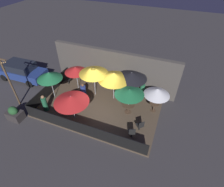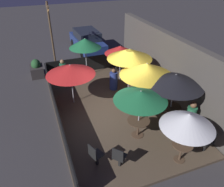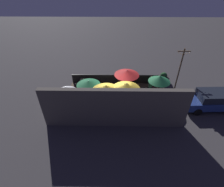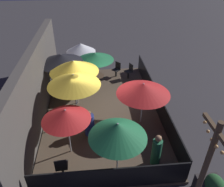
% 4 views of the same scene
% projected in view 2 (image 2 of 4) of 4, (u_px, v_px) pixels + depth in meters
% --- Properties ---
extents(ground_plane, '(60.00, 60.00, 0.00)m').
position_uv_depth(ground_plane, '(113.00, 109.00, 10.49)').
color(ground_plane, '#383538').
extents(patio_deck, '(8.63, 5.33, 0.12)m').
position_uv_depth(patio_deck, '(113.00, 108.00, 10.45)').
color(patio_deck, brown).
rests_on(patio_deck, ground_plane).
extents(building_wall, '(10.23, 0.36, 3.26)m').
position_uv_depth(building_wall, '(170.00, 69.00, 10.49)').
color(building_wall, '#4C4742').
rests_on(building_wall, ground_plane).
extents(fence_front, '(8.43, 0.05, 0.95)m').
position_uv_depth(fence_front, '(56.00, 110.00, 9.39)').
color(fence_front, black).
rests_on(fence_front, patio_deck).
extents(fence_side_left, '(0.05, 5.13, 0.95)m').
position_uv_depth(fence_side_left, '(89.00, 64.00, 13.57)').
color(fence_side_left, black).
rests_on(fence_side_left, patio_deck).
extents(patio_umbrella_0, '(1.97, 1.97, 2.07)m').
position_uv_depth(patio_umbrella_0, '(141.00, 95.00, 7.79)').
color(patio_umbrella_0, '#B2B2B7').
rests_on(patio_umbrella_0, patio_deck).
extents(patio_umbrella_1, '(1.74, 1.74, 2.01)m').
position_uv_depth(patio_umbrella_1, '(188.00, 120.00, 6.77)').
color(patio_umbrella_1, '#B2B2B7').
rests_on(patio_umbrella_1, patio_deck).
extents(patio_umbrella_2, '(2.30, 2.30, 2.24)m').
position_uv_depth(patio_umbrella_2, '(175.00, 80.00, 8.54)').
color(patio_umbrella_2, '#B2B2B7').
rests_on(patio_umbrella_2, patio_deck).
extents(patio_umbrella_3, '(2.26, 2.26, 2.01)m').
position_uv_depth(patio_umbrella_3, '(70.00, 70.00, 9.85)').
color(patio_umbrella_3, '#B2B2B7').
rests_on(patio_umbrella_3, patio_deck).
extents(patio_umbrella_4, '(1.83, 1.83, 2.28)m').
position_uv_depth(patio_umbrella_4, '(85.00, 43.00, 12.24)').
color(patio_umbrella_4, '#B2B2B7').
rests_on(patio_umbrella_4, patio_deck).
extents(patio_umbrella_5, '(2.17, 2.17, 2.47)m').
position_uv_depth(patio_umbrella_5, '(130.00, 54.00, 10.29)').
color(patio_umbrella_5, '#B2B2B7').
rests_on(patio_umbrella_5, patio_deck).
extents(patio_umbrella_6, '(1.73, 1.73, 2.02)m').
position_uv_depth(patio_umbrella_6, '(120.00, 50.00, 11.92)').
color(patio_umbrella_6, '#B2B2B7').
rests_on(patio_umbrella_6, patio_deck).
extents(patio_umbrella_7, '(2.29, 2.29, 2.36)m').
position_uv_depth(patio_umbrella_7, '(147.00, 69.00, 9.17)').
color(patio_umbrella_7, '#B2B2B7').
rests_on(patio_umbrella_7, patio_deck).
extents(dining_table_0, '(0.87, 0.87, 0.75)m').
position_uv_depth(dining_table_0, '(138.00, 123.00, 8.46)').
color(dining_table_0, '#4C3828').
rests_on(dining_table_0, patio_deck).
extents(dining_table_1, '(0.71, 0.71, 0.75)m').
position_uv_depth(dining_table_1, '(182.00, 148.00, 7.39)').
color(dining_table_1, '#4C3828').
rests_on(dining_table_1, patio_deck).
extents(dining_table_2, '(0.90, 0.90, 0.72)m').
position_uv_depth(dining_table_2, '(170.00, 109.00, 9.29)').
color(dining_table_2, '#4C3828').
rests_on(dining_table_2, patio_deck).
extents(patio_chair_0, '(0.52, 0.52, 0.93)m').
position_uv_depth(patio_chair_0, '(95.00, 155.00, 7.23)').
color(patio_chair_0, black).
rests_on(patio_chair_0, patio_deck).
extents(patio_chair_1, '(0.43, 0.43, 0.95)m').
position_uv_depth(patio_chair_1, '(116.00, 63.00, 13.55)').
color(patio_chair_1, black).
rests_on(patio_chair_1, patio_deck).
extents(patio_chair_2, '(0.57, 0.57, 0.90)m').
position_uv_depth(patio_chair_2, '(119.00, 157.00, 7.18)').
color(patio_chair_2, black).
rests_on(patio_chair_2, patio_deck).
extents(patio_chair_3, '(0.42, 0.42, 0.92)m').
position_uv_depth(patio_chair_3, '(208.00, 140.00, 7.83)').
color(patio_chair_3, black).
rests_on(patio_chair_3, patio_deck).
extents(patron_0, '(0.48, 0.48, 1.34)m').
position_uv_depth(patron_0, '(63.00, 72.00, 12.30)').
color(patron_0, '#236642').
rests_on(patron_0, patio_deck).
extents(patron_1, '(0.48, 0.48, 1.19)m').
position_uv_depth(patron_1, '(114.00, 80.00, 11.64)').
color(patron_1, navy).
rests_on(patron_1, patio_deck).
extents(patron_2, '(0.52, 0.52, 1.39)m').
position_uv_depth(patron_2, '(190.00, 118.00, 8.69)').
color(patron_2, '#236642').
rests_on(patron_2, patio_deck).
extents(planter_box, '(1.05, 0.74, 1.08)m').
position_uv_depth(planter_box, '(37.00, 69.00, 13.23)').
color(planter_box, '#332D2D').
rests_on(planter_box, ground_plane).
extents(light_post, '(1.10, 0.12, 4.12)m').
position_uv_depth(light_post, '(51.00, 33.00, 13.35)').
color(light_post, brown).
rests_on(light_post, ground_plane).
extents(parked_car_0, '(4.50, 1.93, 1.62)m').
position_uv_depth(parked_car_0, '(87.00, 41.00, 16.65)').
color(parked_car_0, navy).
rests_on(parked_car_0, ground_plane).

